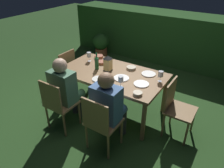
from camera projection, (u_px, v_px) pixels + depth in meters
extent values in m
plane|color=#26471E|center=(112.00, 108.00, 3.82)|extent=(16.00, 16.00, 0.00)
cube|color=olive|center=(112.00, 74.00, 3.46)|extent=(1.73, 0.96, 0.04)
cube|color=olive|center=(62.00, 90.00, 3.72)|extent=(0.05, 0.05, 0.68)
cube|color=olive|center=(143.00, 122.00, 2.98)|extent=(0.05, 0.05, 0.68)
cube|color=olive|center=(90.00, 72.00, 4.32)|extent=(0.05, 0.05, 0.68)
cube|color=olive|center=(164.00, 95.00, 3.57)|extent=(0.05, 0.05, 0.68)
cube|color=#937047|center=(181.00, 111.00, 3.04)|extent=(0.40, 0.42, 0.03)
cube|color=#937047|center=(170.00, 94.00, 3.02)|extent=(0.03, 0.40, 0.42)
cylinder|color=#937047|center=(193.00, 120.00, 3.21)|extent=(0.03, 0.03, 0.42)
cylinder|color=#937047|center=(186.00, 134.00, 2.94)|extent=(0.03, 0.03, 0.42)
cylinder|color=#937047|center=(171.00, 113.00, 3.37)|extent=(0.03, 0.03, 0.42)
cylinder|color=#937047|center=(163.00, 125.00, 3.10)|extent=(0.03, 0.03, 0.42)
cube|color=#937047|center=(104.00, 122.00, 2.84)|extent=(0.42, 0.40, 0.03)
cube|color=#937047|center=(95.00, 116.00, 2.59)|extent=(0.40, 0.02, 0.42)
cylinder|color=#937047|center=(101.00, 123.00, 3.16)|extent=(0.03, 0.03, 0.42)
cylinder|color=#937047|center=(122.00, 132.00, 2.99)|extent=(0.03, 0.03, 0.42)
cylinder|color=#937047|center=(87.00, 136.00, 2.91)|extent=(0.03, 0.03, 0.42)
cylinder|color=#937047|center=(108.00, 147.00, 2.74)|extent=(0.03, 0.03, 0.42)
cube|color=#426699|center=(106.00, 103.00, 2.75)|extent=(0.38, 0.24, 0.50)
sphere|color=#997051|center=(106.00, 81.00, 2.57)|extent=(0.21, 0.21, 0.21)
cylinder|color=#426699|center=(107.00, 110.00, 3.01)|extent=(0.13, 0.36, 0.13)
cylinder|color=#426699|center=(117.00, 114.00, 2.92)|extent=(0.13, 0.36, 0.13)
cylinder|color=#333338|center=(113.00, 117.00, 3.25)|extent=(0.11, 0.11, 0.45)
cylinder|color=#333338|center=(123.00, 121.00, 3.16)|extent=(0.11, 0.11, 0.45)
cube|color=#937047|center=(62.00, 103.00, 3.20)|extent=(0.42, 0.40, 0.03)
cube|color=#937047|center=(51.00, 97.00, 2.95)|extent=(0.40, 0.02, 0.42)
cylinder|color=#937047|center=(63.00, 106.00, 3.52)|extent=(0.03, 0.03, 0.42)
cylinder|color=#937047|center=(80.00, 113.00, 3.35)|extent=(0.03, 0.03, 0.42)
cylinder|color=#937047|center=(48.00, 117.00, 3.28)|extent=(0.03, 0.03, 0.42)
cylinder|color=#937047|center=(64.00, 125.00, 3.11)|extent=(0.03, 0.03, 0.42)
cube|color=#4C7A5B|center=(63.00, 87.00, 3.11)|extent=(0.38, 0.24, 0.50)
sphere|color=#D1A889|center=(60.00, 66.00, 2.94)|extent=(0.21, 0.21, 0.21)
cylinder|color=#4C7A5B|center=(67.00, 94.00, 3.38)|extent=(0.13, 0.36, 0.13)
cylinder|color=#4C7A5B|center=(75.00, 97.00, 3.29)|extent=(0.13, 0.36, 0.13)
cylinder|color=#333338|center=(75.00, 101.00, 3.61)|extent=(0.11, 0.11, 0.45)
cylinder|color=#333338|center=(83.00, 105.00, 3.53)|extent=(0.11, 0.11, 0.45)
cube|color=#937047|center=(62.00, 71.00, 4.16)|extent=(0.40, 0.42, 0.03)
cube|color=#937047|center=(67.00, 62.00, 3.95)|extent=(0.03, 0.40, 0.42)
cylinder|color=#937047|center=(50.00, 82.00, 4.22)|extent=(0.03, 0.03, 0.42)
cylinder|color=#937047|center=(63.00, 75.00, 4.48)|extent=(0.03, 0.03, 0.42)
cylinder|color=#937047|center=(63.00, 87.00, 4.06)|extent=(0.03, 0.03, 0.42)
cylinder|color=#937047|center=(75.00, 79.00, 4.32)|extent=(0.03, 0.03, 0.42)
cube|color=black|center=(108.00, 70.00, 3.51)|extent=(0.12, 0.12, 0.01)
cube|color=#F9D17A|center=(108.00, 64.00, 3.46)|extent=(0.11, 0.11, 0.20)
cone|color=black|center=(108.00, 57.00, 3.39)|extent=(0.15, 0.15, 0.05)
cylinder|color=#1E5B2D|center=(97.00, 64.00, 3.52)|extent=(0.07, 0.07, 0.20)
cylinder|color=#1E5B2D|center=(96.00, 56.00, 3.44)|extent=(0.03, 0.03, 0.09)
cylinder|color=silver|center=(89.00, 61.00, 3.85)|extent=(0.06, 0.06, 0.00)
cylinder|color=silver|center=(89.00, 59.00, 3.83)|extent=(0.01, 0.01, 0.08)
cylinder|color=silver|center=(89.00, 55.00, 3.78)|extent=(0.08, 0.08, 0.08)
cylinder|color=maroon|center=(89.00, 56.00, 3.80)|extent=(0.07, 0.07, 0.03)
cylinder|color=silver|center=(121.00, 87.00, 3.06)|extent=(0.06, 0.06, 0.00)
cylinder|color=silver|center=(121.00, 84.00, 3.04)|extent=(0.01, 0.01, 0.08)
cylinder|color=silver|center=(121.00, 79.00, 3.00)|extent=(0.08, 0.08, 0.08)
cylinder|color=maroon|center=(121.00, 81.00, 3.01)|extent=(0.07, 0.07, 0.03)
cylinder|color=silver|center=(160.00, 81.00, 3.20)|extent=(0.06, 0.06, 0.00)
cylinder|color=silver|center=(160.00, 79.00, 3.18)|extent=(0.01, 0.01, 0.08)
cylinder|color=silver|center=(161.00, 74.00, 3.14)|extent=(0.08, 0.08, 0.08)
cylinder|color=maroon|center=(161.00, 75.00, 3.15)|extent=(0.07, 0.07, 0.03)
cylinder|color=white|center=(149.00, 74.00, 3.39)|extent=(0.23, 0.23, 0.01)
cylinder|color=white|center=(121.00, 78.00, 3.27)|extent=(0.24, 0.24, 0.01)
cylinder|color=white|center=(99.00, 79.00, 3.24)|extent=(0.22, 0.22, 0.01)
cylinder|color=white|center=(141.00, 84.00, 3.12)|extent=(0.23, 0.23, 0.01)
cylinder|color=#BCAD8E|center=(131.00, 68.00, 3.56)|extent=(0.16, 0.16, 0.04)
cylinder|color=#424C1E|center=(131.00, 67.00, 3.55)|extent=(0.14, 0.14, 0.01)
cylinder|color=#9E5138|center=(99.00, 57.00, 3.95)|extent=(0.16, 0.16, 0.05)
cylinder|color=tan|center=(99.00, 56.00, 3.95)|extent=(0.14, 0.14, 0.02)
cylinder|color=#9E5138|center=(102.00, 62.00, 3.75)|extent=(0.15, 0.15, 0.04)
cylinder|color=#477533|center=(102.00, 62.00, 3.74)|extent=(0.13, 0.13, 0.01)
cylinder|color=#BCAD8E|center=(138.00, 93.00, 2.87)|extent=(0.13, 0.13, 0.04)
cylinder|color=beige|center=(138.00, 93.00, 2.86)|extent=(0.11, 0.11, 0.01)
cube|color=#234C1E|center=(168.00, 37.00, 5.42)|extent=(5.25, 0.85, 1.22)
cylinder|color=#9E5133|center=(101.00, 52.00, 5.84)|extent=(0.32, 0.32, 0.24)
sphere|color=#234C1E|center=(101.00, 42.00, 5.68)|extent=(0.43, 0.43, 0.43)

